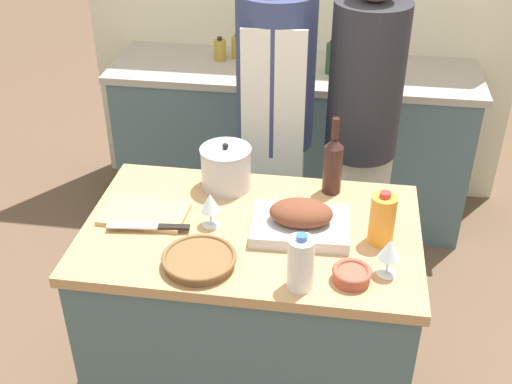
{
  "coord_description": "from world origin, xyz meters",
  "views": [
    {
      "loc": [
        0.29,
        -1.85,
        2.25
      ],
      "look_at": [
        0.0,
        0.11,
        1.0
      ],
      "focal_mm": 45.0,
      "sensor_mm": 36.0,
      "label": 1
    }
  ],
  "objects_px": {
    "condiment_bottle_short": "(332,58)",
    "cutting_board": "(144,214)",
    "wine_bottle_green": "(333,164)",
    "knife_chef": "(151,226)",
    "wine_glass_right": "(210,204)",
    "person_cook_guest": "(362,125)",
    "stock_pot": "(226,168)",
    "condiment_bottle_tall": "(220,50)",
    "wicker_basket": "(199,260)",
    "milk_jug": "(301,263)",
    "condiment_bottle_extra": "(237,47)",
    "roasting_pan": "(301,221)",
    "wine_glass_left": "(390,250)",
    "person_cook_aproned": "(275,116)",
    "mixing_bowl": "(352,274)",
    "juice_jug": "(382,219)"
  },
  "relations": [
    {
      "from": "condiment_bottle_extra",
      "to": "person_cook_guest",
      "type": "bearing_deg",
      "value": -49.17
    },
    {
      "from": "person_cook_aproned",
      "to": "milk_jug",
      "type": "bearing_deg",
      "value": -82.28
    },
    {
      "from": "roasting_pan",
      "to": "stock_pot",
      "type": "bearing_deg",
      "value": 139.92
    },
    {
      "from": "cutting_board",
      "to": "condiment_bottle_tall",
      "type": "height_order",
      "value": "condiment_bottle_tall"
    },
    {
      "from": "wine_glass_left",
      "to": "condiment_bottle_short",
      "type": "bearing_deg",
      "value": 98.97
    },
    {
      "from": "condiment_bottle_short",
      "to": "wine_bottle_green",
      "type": "bearing_deg",
      "value": -87.01
    },
    {
      "from": "cutting_board",
      "to": "wine_glass_right",
      "type": "xyz_separation_m",
      "value": [
        0.25,
        -0.02,
        0.08
      ]
    },
    {
      "from": "wicker_basket",
      "to": "person_cook_aproned",
      "type": "height_order",
      "value": "person_cook_aproned"
    },
    {
      "from": "knife_chef",
      "to": "condiment_bottle_short",
      "type": "xyz_separation_m",
      "value": [
        0.55,
        1.56,
        0.07
      ]
    },
    {
      "from": "person_cook_guest",
      "to": "cutting_board",
      "type": "bearing_deg",
      "value": -154.4
    },
    {
      "from": "juice_jug",
      "to": "condiment_bottle_short",
      "type": "height_order",
      "value": "juice_jug"
    },
    {
      "from": "wine_glass_right",
      "to": "juice_jug",
      "type": "bearing_deg",
      "value": -0.69
    },
    {
      "from": "wicker_basket",
      "to": "condiment_bottle_short",
      "type": "xyz_separation_m",
      "value": [
        0.34,
        1.73,
        0.07
      ]
    },
    {
      "from": "wicker_basket",
      "to": "wine_bottle_green",
      "type": "height_order",
      "value": "wine_bottle_green"
    },
    {
      "from": "wine_glass_left",
      "to": "person_cook_guest",
      "type": "relative_size",
      "value": 0.08
    },
    {
      "from": "condiment_bottle_short",
      "to": "cutting_board",
      "type": "bearing_deg",
      "value": -112.31
    },
    {
      "from": "cutting_board",
      "to": "person_cook_aproned",
      "type": "xyz_separation_m",
      "value": [
        0.38,
        0.82,
        0.03
      ]
    },
    {
      "from": "wine_bottle_green",
      "to": "knife_chef",
      "type": "bearing_deg",
      "value": -149.46
    },
    {
      "from": "wine_glass_right",
      "to": "person_cook_guest",
      "type": "relative_size",
      "value": 0.08
    },
    {
      "from": "wine_glass_right",
      "to": "person_cook_aproned",
      "type": "height_order",
      "value": "person_cook_aproned"
    },
    {
      "from": "wicker_basket",
      "to": "juice_jug",
      "type": "distance_m",
      "value": 0.63
    },
    {
      "from": "mixing_bowl",
      "to": "condiment_bottle_tall",
      "type": "distance_m",
      "value": 2.0
    },
    {
      "from": "wicker_basket",
      "to": "stock_pot",
      "type": "height_order",
      "value": "stock_pot"
    },
    {
      "from": "milk_jug",
      "to": "roasting_pan",
      "type": "bearing_deg",
      "value": 94.96
    },
    {
      "from": "stock_pot",
      "to": "condiment_bottle_tall",
      "type": "distance_m",
      "value": 1.36
    },
    {
      "from": "wine_bottle_green",
      "to": "condiment_bottle_extra",
      "type": "relative_size",
      "value": 2.2
    },
    {
      "from": "roasting_pan",
      "to": "wine_glass_left",
      "type": "relative_size",
      "value": 2.59
    },
    {
      "from": "wine_bottle_green",
      "to": "condiment_bottle_extra",
      "type": "distance_m",
      "value": 1.49
    },
    {
      "from": "cutting_board",
      "to": "person_cook_guest",
      "type": "relative_size",
      "value": 0.18
    },
    {
      "from": "knife_chef",
      "to": "milk_jug",
      "type": "bearing_deg",
      "value": -21.63
    },
    {
      "from": "wine_glass_right",
      "to": "knife_chef",
      "type": "bearing_deg",
      "value": -161.23
    },
    {
      "from": "cutting_board",
      "to": "wine_glass_right",
      "type": "distance_m",
      "value": 0.27
    },
    {
      "from": "wine_glass_left",
      "to": "person_cook_aproned",
      "type": "xyz_separation_m",
      "value": [
        -0.49,
        1.03,
        -0.06
      ]
    },
    {
      "from": "cutting_board",
      "to": "condiment_bottle_tall",
      "type": "xyz_separation_m",
      "value": [
        -0.03,
        1.58,
        0.06
      ]
    },
    {
      "from": "wicker_basket",
      "to": "knife_chef",
      "type": "xyz_separation_m",
      "value": [
        -0.21,
        0.16,
        -0.0
      ]
    },
    {
      "from": "wicker_basket",
      "to": "wine_bottle_green",
      "type": "xyz_separation_m",
      "value": [
        0.41,
        0.52,
        0.1
      ]
    },
    {
      "from": "milk_jug",
      "to": "wine_glass_right",
      "type": "xyz_separation_m",
      "value": [
        -0.35,
        0.28,
        0.0
      ]
    },
    {
      "from": "condiment_bottle_short",
      "to": "wine_glass_left",
      "type": "bearing_deg",
      "value": -81.03
    },
    {
      "from": "knife_chef",
      "to": "juice_jug",
      "type": "bearing_deg",
      "value": 4.38
    },
    {
      "from": "wine_glass_right",
      "to": "person_cook_guest",
      "type": "distance_m",
      "value": 0.97
    },
    {
      "from": "milk_jug",
      "to": "wine_glass_left",
      "type": "xyz_separation_m",
      "value": [
        0.27,
        0.1,
        0.0
      ]
    },
    {
      "from": "juice_jug",
      "to": "condiment_bottle_short",
      "type": "relative_size",
      "value": 1.09
    },
    {
      "from": "roasting_pan",
      "to": "wine_bottle_green",
      "type": "height_order",
      "value": "wine_bottle_green"
    },
    {
      "from": "wine_bottle_green",
      "to": "mixing_bowl",
      "type": "bearing_deg",
      "value": -80.2
    },
    {
      "from": "milk_jug",
      "to": "knife_chef",
      "type": "distance_m",
      "value": 0.59
    },
    {
      "from": "wicker_basket",
      "to": "stock_pot",
      "type": "distance_m",
      "value": 0.5
    },
    {
      "from": "wine_glass_left",
      "to": "mixing_bowl",
      "type": "bearing_deg",
      "value": -155.77
    },
    {
      "from": "wine_glass_left",
      "to": "condiment_bottle_extra",
      "type": "height_order",
      "value": "condiment_bottle_extra"
    },
    {
      "from": "wine_glass_right",
      "to": "wicker_basket",
      "type": "bearing_deg",
      "value": -87.77
    },
    {
      "from": "wicker_basket",
      "to": "condiment_bottle_short",
      "type": "relative_size",
      "value": 1.35
    }
  ]
}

